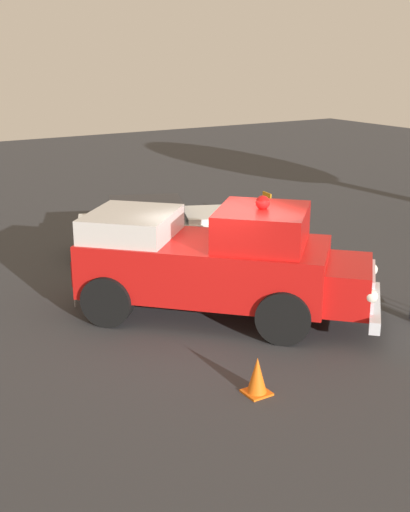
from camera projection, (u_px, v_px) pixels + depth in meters
name	position (u px, v px, depth m)	size (l,w,h in m)	color
ground_plane	(227.00, 321.00, 13.33)	(60.00, 60.00, 0.00)	#333335
vintage_fire_truck	(216.00, 261.00, 13.23)	(5.77, 5.71, 2.59)	black
classic_hot_rod	(159.00, 226.00, 17.62)	(3.40, 4.74, 1.46)	black
lawn_chair_by_car	(263.00, 206.00, 20.47)	(0.56, 0.55, 1.02)	#B7BABF
lawn_chair_spare	(82.00, 278.00, 14.05)	(0.69, 0.69, 1.02)	#B7BABF
traffic_cone	(257.00, 376.00, 10.41)	(0.40, 0.40, 0.64)	orange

